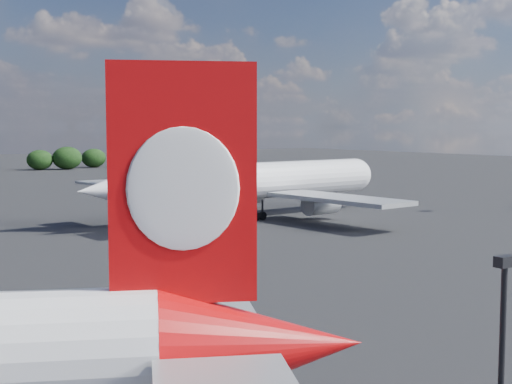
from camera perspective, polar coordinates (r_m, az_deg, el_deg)
china_southern_airliner at (r=98.04m, az=-0.47°, el=0.78°), size 49.31×46.95×16.08m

